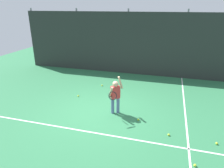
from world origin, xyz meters
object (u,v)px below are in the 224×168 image
object	(u,v)px
tennis_ball_0	(169,135)
tennis_ball_1	(78,96)
tennis_ball_3	(138,120)
tennis_ball_5	(102,85)
tennis_player	(115,94)
tennis_ball_4	(217,143)
tennis_ball_2	(195,165)

from	to	relation	value
tennis_ball_0	tennis_ball_1	xyz separation A→B (m)	(-3.73, 1.79, 0.00)
tennis_ball_3	tennis_ball_5	distance (m)	3.38
tennis_player	tennis_ball_0	size ratio (longest dim) A/B	20.46
tennis_player	tennis_ball_4	world-z (taller)	tennis_player
tennis_ball_0	tennis_ball_2	bearing A→B (deg)	-60.01
tennis_player	tennis_ball_1	distance (m)	2.19
tennis_ball_0	tennis_ball_5	distance (m)	4.49
tennis_ball_4	tennis_ball_2	bearing A→B (deg)	-122.04
tennis_ball_0	tennis_ball_5	xyz separation A→B (m)	(-3.15, 3.20, 0.00)
tennis_ball_0	tennis_ball_2	size ratio (longest dim) A/B	1.00
tennis_ball_3	tennis_ball_5	world-z (taller)	same
tennis_ball_1	tennis_ball_4	distance (m)	5.34
tennis_ball_0	tennis_ball_2	world-z (taller)	same
tennis_ball_2	tennis_ball_4	bearing A→B (deg)	57.96
tennis_ball_0	tennis_ball_2	xyz separation A→B (m)	(0.63, -1.10, 0.00)
tennis_player	tennis_ball_4	xyz separation A→B (m)	(3.15, -0.92, -0.69)
tennis_ball_2	tennis_ball_4	distance (m)	1.23
tennis_player	tennis_ball_1	bearing A→B (deg)	114.75
tennis_ball_2	tennis_ball_3	bearing A→B (deg)	133.90
tennis_ball_0	tennis_ball_5	size ratio (longest dim) A/B	1.00
tennis_player	tennis_ball_2	xyz separation A→B (m)	(2.50, -1.96, -0.69)
tennis_ball_3	tennis_ball_5	size ratio (longest dim) A/B	1.00
tennis_ball_2	tennis_ball_5	bearing A→B (deg)	131.33
tennis_ball_1	tennis_ball_2	size ratio (longest dim) A/B	1.00
tennis_ball_1	tennis_ball_4	bearing A→B (deg)	-20.19
tennis_player	tennis_ball_3	size ratio (longest dim) A/B	20.46
tennis_ball_3	tennis_ball_4	bearing A→B (deg)	-15.95
tennis_ball_3	tennis_ball_4	xyz separation A→B (m)	(2.28, -0.65, 0.00)
tennis_ball_0	tennis_ball_3	bearing A→B (deg)	149.04
tennis_ball_3	tennis_ball_1	bearing A→B (deg)	156.45
tennis_ball_0	tennis_ball_1	distance (m)	4.14
tennis_ball_0	tennis_ball_3	distance (m)	1.16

